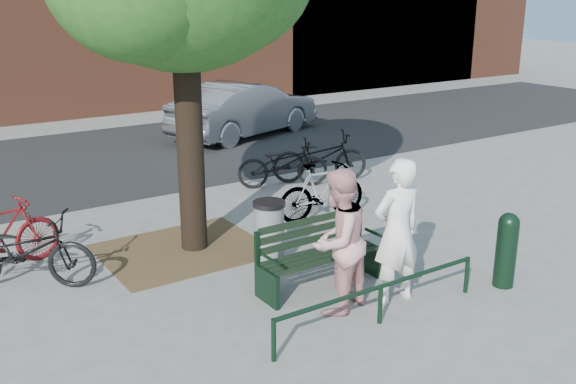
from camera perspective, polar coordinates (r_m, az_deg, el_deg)
ground at (r=8.75m, az=2.87°, el=-8.40°), size 90.00×90.00×0.00m
dirt_pit at (r=10.03m, az=-9.32°, el=-5.09°), size 2.40×2.00×0.02m
road at (r=16.01m, az=-15.50°, el=2.94°), size 40.00×7.00×0.01m
park_bench at (r=8.61m, az=2.60°, el=-5.34°), size 1.74×0.54×0.97m
guard_railing at (r=7.74m, az=8.25°, el=-8.82°), size 3.06×0.06×0.51m
person_left at (r=8.13m, az=9.67°, el=-3.45°), size 0.72×0.51×1.88m
person_right at (r=7.80m, az=4.42°, el=-4.41°), size 1.05×0.93×1.82m
bollard at (r=9.03m, az=18.85°, el=-4.67°), size 0.28×0.28×1.03m
litter_bin at (r=9.24m, az=-1.67°, el=-3.65°), size 0.47×0.47×0.96m
bicycle_a at (r=9.24m, az=-22.45°, el=-4.88°), size 1.97×1.66×1.02m
bicycle_b at (r=9.89m, az=-24.26°, el=-3.60°), size 1.80×0.81×1.04m
bicycle_c at (r=12.99m, az=-0.46°, el=2.51°), size 1.95×1.32×0.97m
bicycle_d at (r=11.13m, az=3.05°, el=0.10°), size 1.73×0.64×1.02m
bicycle_e at (r=13.41m, az=2.84°, el=3.13°), size 2.10×1.45×1.05m
parked_car at (r=17.79m, az=-3.86°, el=7.37°), size 4.84×2.91×1.51m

